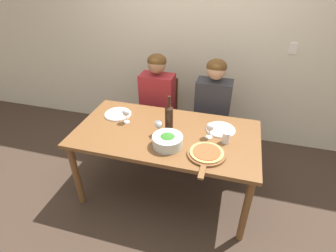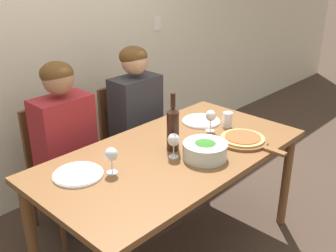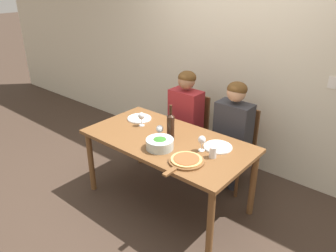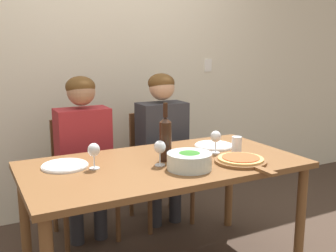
{
  "view_description": "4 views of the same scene",
  "coord_description": "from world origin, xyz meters",
  "px_view_note": "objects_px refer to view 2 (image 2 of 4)",
  "views": [
    {
      "loc": [
        0.55,
        -1.9,
        2.09
      ],
      "look_at": [
        0.01,
        0.04,
        0.78
      ],
      "focal_mm": 28.0,
      "sensor_mm": 36.0,
      "label": 1
    },
    {
      "loc": [
        -1.55,
        -1.42,
        1.8
      ],
      "look_at": [
        0.11,
        0.14,
        0.83
      ],
      "focal_mm": 42.0,
      "sensor_mm": 36.0,
      "label": 2
    },
    {
      "loc": [
        1.85,
        -2.2,
        2.21
      ],
      "look_at": [
        -0.04,
        0.06,
        0.85
      ],
      "focal_mm": 35.0,
      "sensor_mm": 36.0,
      "label": 3
    },
    {
      "loc": [
        -1.04,
        -2.04,
        1.42
      ],
      "look_at": [
        0.11,
        0.15,
        0.93
      ],
      "focal_mm": 42.0,
      "sensor_mm": 36.0,
      "label": 4
    }
  ],
  "objects_px": {
    "wine_bottle": "(173,128)",
    "person_woman": "(66,135)",
    "pizza_on_board": "(244,140)",
    "wine_glass_right": "(211,117)",
    "chair_left": "(61,163)",
    "broccoli_bowl": "(205,150)",
    "dinner_plate_left": "(78,174)",
    "dinner_plate_right": "(201,121)",
    "chair_right": "(129,136)",
    "water_tumbler": "(227,120)",
    "person_man": "(137,110)",
    "wine_glass_left": "(111,156)",
    "wine_glass_centre": "(174,141)"
  },
  "relations": [
    {
      "from": "chair_right",
      "to": "pizza_on_board",
      "type": "distance_m",
      "value": 1.06
    },
    {
      "from": "dinner_plate_right",
      "to": "person_man",
      "type": "bearing_deg",
      "value": 105.0
    },
    {
      "from": "chair_left",
      "to": "broccoli_bowl",
      "type": "distance_m",
      "value": 1.09
    },
    {
      "from": "pizza_on_board",
      "to": "person_woman",
      "type": "bearing_deg",
      "value": 127.66
    },
    {
      "from": "dinner_plate_left",
      "to": "water_tumbler",
      "type": "distance_m",
      "value": 1.11
    },
    {
      "from": "dinner_plate_left",
      "to": "dinner_plate_right",
      "type": "distance_m",
      "value": 1.03
    },
    {
      "from": "wine_bottle",
      "to": "wine_glass_right",
      "type": "bearing_deg",
      "value": -0.02
    },
    {
      "from": "pizza_on_board",
      "to": "water_tumbler",
      "type": "relative_size",
      "value": 4.4
    },
    {
      "from": "dinner_plate_left",
      "to": "dinner_plate_right",
      "type": "xyz_separation_m",
      "value": [
        1.03,
        -0.01,
        0.0
      ]
    },
    {
      "from": "chair_left",
      "to": "wine_bottle",
      "type": "height_order",
      "value": "wine_bottle"
    },
    {
      "from": "person_woman",
      "to": "wine_glass_left",
      "type": "xyz_separation_m",
      "value": [
        -0.11,
        -0.62,
        0.11
      ]
    },
    {
      "from": "chair_right",
      "to": "broccoli_bowl",
      "type": "relative_size",
      "value": 3.44
    },
    {
      "from": "broccoli_bowl",
      "to": "dinner_plate_left",
      "type": "distance_m",
      "value": 0.72
    },
    {
      "from": "person_man",
      "to": "chair_right",
      "type": "bearing_deg",
      "value": 90.0
    },
    {
      "from": "person_man",
      "to": "wine_glass_right",
      "type": "bearing_deg",
      "value": -85.48
    },
    {
      "from": "chair_right",
      "to": "person_man",
      "type": "bearing_deg",
      "value": -90.0
    },
    {
      "from": "dinner_plate_right",
      "to": "wine_glass_right",
      "type": "bearing_deg",
      "value": -120.49
    },
    {
      "from": "water_tumbler",
      "to": "chair_right",
      "type": "bearing_deg",
      "value": 103.78
    },
    {
      "from": "chair_left",
      "to": "dinner_plate_left",
      "type": "bearing_deg",
      "value": -112.43
    },
    {
      "from": "person_man",
      "to": "pizza_on_board",
      "type": "height_order",
      "value": "person_man"
    },
    {
      "from": "broccoli_bowl",
      "to": "wine_glass_right",
      "type": "bearing_deg",
      "value": 33.16
    },
    {
      "from": "chair_right",
      "to": "person_woman",
      "type": "height_order",
      "value": "person_woman"
    },
    {
      "from": "person_man",
      "to": "broccoli_bowl",
      "type": "distance_m",
      "value": 0.91
    },
    {
      "from": "chair_left",
      "to": "dinner_plate_left",
      "type": "xyz_separation_m",
      "value": [
        -0.25,
        -0.62,
        0.26
      ]
    },
    {
      "from": "chair_left",
      "to": "wine_glass_right",
      "type": "bearing_deg",
      "value": -47.96
    },
    {
      "from": "water_tumbler",
      "to": "pizza_on_board",
      "type": "bearing_deg",
      "value": -120.78
    },
    {
      "from": "wine_bottle",
      "to": "dinner_plate_left",
      "type": "height_order",
      "value": "wine_bottle"
    },
    {
      "from": "wine_bottle",
      "to": "wine_glass_right",
      "type": "height_order",
      "value": "wine_bottle"
    },
    {
      "from": "person_woman",
      "to": "dinner_plate_right",
      "type": "bearing_deg",
      "value": -33.47
    },
    {
      "from": "pizza_on_board",
      "to": "wine_glass_left",
      "type": "height_order",
      "value": "wine_glass_left"
    },
    {
      "from": "chair_right",
      "to": "broccoli_bowl",
      "type": "xyz_separation_m",
      "value": [
        -0.27,
        -0.98,
        0.3
      ]
    },
    {
      "from": "wine_glass_left",
      "to": "wine_glass_centre",
      "type": "height_order",
      "value": "same"
    },
    {
      "from": "wine_glass_centre",
      "to": "broccoli_bowl",
      "type": "bearing_deg",
      "value": -48.4
    },
    {
      "from": "chair_left",
      "to": "wine_glass_left",
      "type": "relative_size",
      "value": 5.89
    },
    {
      "from": "broccoli_bowl",
      "to": "pizza_on_board",
      "type": "distance_m",
      "value": 0.34
    },
    {
      "from": "wine_bottle",
      "to": "dinner_plate_right",
      "type": "bearing_deg",
      "value": 17.77
    },
    {
      "from": "wine_glass_right",
      "to": "person_man",
      "type": "bearing_deg",
      "value": 94.52
    },
    {
      "from": "dinner_plate_left",
      "to": "wine_bottle",
      "type": "bearing_deg",
      "value": -14.62
    },
    {
      "from": "wine_bottle",
      "to": "person_woman",
      "type": "bearing_deg",
      "value": 116.18
    },
    {
      "from": "wine_bottle",
      "to": "water_tumbler",
      "type": "distance_m",
      "value": 0.52
    },
    {
      "from": "person_man",
      "to": "pizza_on_board",
      "type": "xyz_separation_m",
      "value": [
        0.07,
        -0.92,
        0.02
      ]
    },
    {
      "from": "water_tumbler",
      "to": "chair_left",
      "type": "bearing_deg",
      "value": 136.19
    },
    {
      "from": "person_woman",
      "to": "wine_bottle",
      "type": "bearing_deg",
      "value": -63.82
    },
    {
      "from": "chair_right",
      "to": "wine_glass_left",
      "type": "bearing_deg",
      "value": -135.98
    },
    {
      "from": "pizza_on_board",
      "to": "wine_glass_right",
      "type": "xyz_separation_m",
      "value": [
        -0.01,
        0.26,
        0.09
      ]
    },
    {
      "from": "person_woman",
      "to": "wine_bottle",
      "type": "xyz_separation_m",
      "value": [
        0.32,
        -0.66,
        0.15
      ]
    },
    {
      "from": "wine_glass_left",
      "to": "dinner_plate_left",
      "type": "bearing_deg",
      "value": 142.56
    },
    {
      "from": "chair_left",
      "to": "water_tumbler",
      "type": "distance_m",
      "value": 1.2
    },
    {
      "from": "dinner_plate_left",
      "to": "dinner_plate_right",
      "type": "height_order",
      "value": "same"
    },
    {
      "from": "wine_bottle",
      "to": "pizza_on_board",
      "type": "xyz_separation_m",
      "value": [
        0.38,
        -0.26,
        -0.13
      ]
    }
  ]
}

